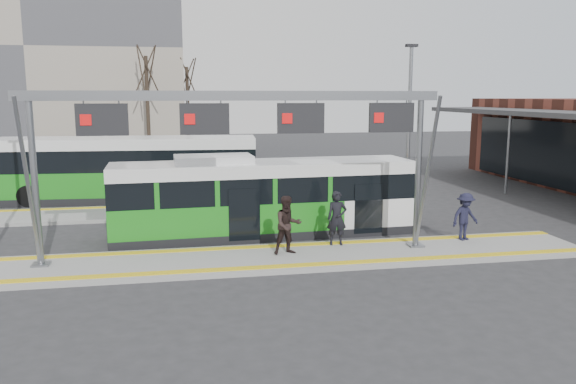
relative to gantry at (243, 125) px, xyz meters
name	(u,v)px	position (x,y,z in m)	size (l,w,h in m)	color
ground	(256,261)	(0.35, -0.25, -4.30)	(120.00, 120.00, 0.00)	#2D2D30
platform_main	(256,259)	(0.35, -0.25, -4.22)	(22.00, 3.00, 0.15)	gray
platform_second	(144,213)	(-3.65, 7.75, -4.22)	(20.00, 3.00, 0.15)	gray
tactile_main	(256,257)	(0.35, -0.25, -4.14)	(22.00, 2.65, 0.02)	yellow
tactile_second	(145,206)	(-3.65, 8.90, -4.14)	(20.00, 0.35, 0.02)	yellow
gantry	(243,125)	(0.00, 0.00, 0.00)	(13.00, 1.68, 5.20)	slate
apartment_block	(42,49)	(-13.65, 35.75, 4.91)	(24.50, 12.50, 18.40)	#9E9383
hero_bus	(263,198)	(1.06, 3.12, -2.90)	(11.24, 2.88, 3.06)	black
bg_bus_green	(128,170)	(-4.60, 11.36, -2.74)	(12.78, 3.55, 3.16)	black
passenger_a	(337,218)	(3.26, 0.72, -3.22)	(0.68, 0.44, 1.85)	black
passenger_b	(288,225)	(1.41, -0.08, -3.20)	(0.92, 0.72, 1.90)	black
passenger_c	(465,217)	(7.88, 0.52, -3.31)	(1.09, 0.63, 1.69)	black
tree_left	(146,71)	(-4.44, 27.35, 2.71)	(1.40, 1.40, 9.24)	#382B21
tree_mid	(187,80)	(-1.39, 30.49, 2.16)	(1.40, 1.40, 8.52)	#382B21
lamp_east	(409,125)	(7.85, 5.81, -0.38)	(0.50, 0.25, 7.36)	slate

